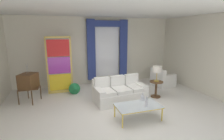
% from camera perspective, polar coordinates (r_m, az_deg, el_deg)
% --- Properties ---
extents(ground_plane, '(16.00, 16.00, 0.00)m').
position_cam_1_polar(ground_plane, '(5.62, 2.15, -12.49)').
color(ground_plane, white).
extents(wall_rear, '(8.00, 0.12, 3.00)m').
position_cam_1_polar(wall_rear, '(8.08, -5.28, 6.25)').
color(wall_rear, silver).
rests_on(wall_rear, ground).
extents(wall_right, '(0.12, 7.00, 3.00)m').
position_cam_1_polar(wall_right, '(7.69, 27.18, 4.60)').
color(wall_right, silver).
rests_on(wall_right, ground).
extents(ceiling_slab, '(8.00, 7.60, 0.04)m').
position_cam_1_polar(ceiling_slab, '(5.89, -0.43, 18.80)').
color(ceiling_slab, white).
extents(curtained_window, '(2.00, 0.17, 2.70)m').
position_cam_1_polar(curtained_window, '(8.03, -1.45, 7.98)').
color(curtained_window, white).
rests_on(curtained_window, ground).
extents(couch_white_long, '(1.82, 1.06, 0.86)m').
position_cam_1_polar(couch_white_long, '(6.13, 2.31, -7.24)').
color(couch_white_long, white).
rests_on(couch_white_long, ground).
extents(coffee_table, '(1.22, 0.69, 0.41)m').
position_cam_1_polar(coffee_table, '(4.91, 8.53, -11.67)').
color(coffee_table, silver).
rests_on(coffee_table, ground).
extents(bottle_blue_decanter, '(0.07, 0.07, 0.29)m').
position_cam_1_polar(bottle_blue_decanter, '(4.80, 11.21, -10.45)').
color(bottle_blue_decanter, silver).
rests_on(bottle_blue_decanter, coffee_table).
extents(bottle_crystal_tall, '(0.11, 0.11, 0.24)m').
position_cam_1_polar(bottle_crystal_tall, '(5.20, 9.99, -8.94)').
color(bottle_crystal_tall, silver).
rests_on(bottle_crystal_tall, coffee_table).
extents(vintage_tv, '(0.70, 0.74, 1.35)m').
position_cam_1_polar(vintage_tv, '(6.52, -25.73, -3.40)').
color(vintage_tv, brown).
rests_on(vintage_tv, ground).
extents(armchair_white, '(0.93, 0.92, 0.80)m').
position_cam_1_polar(armchair_white, '(8.00, 16.07, -3.11)').
color(armchair_white, white).
rests_on(armchair_white, ground).
extents(stained_glass_divider, '(0.95, 0.05, 2.20)m').
position_cam_1_polar(stained_glass_divider, '(6.98, -16.85, 1.10)').
color(stained_glass_divider, gold).
rests_on(stained_glass_divider, ground).
extents(peacock_figurine, '(0.44, 0.60, 0.50)m').
position_cam_1_polar(peacock_figurine, '(6.83, -12.11, -6.16)').
color(peacock_figurine, beige).
rests_on(peacock_figurine, ground).
extents(round_side_table, '(0.48, 0.48, 0.59)m').
position_cam_1_polar(round_side_table, '(6.63, 14.25, -5.63)').
color(round_side_table, brown).
rests_on(round_side_table, ground).
extents(table_lamp_brass, '(0.32, 0.32, 0.57)m').
position_cam_1_polar(table_lamp_brass, '(6.46, 14.57, 0.06)').
color(table_lamp_brass, '#B29338').
rests_on(table_lamp_brass, round_side_table).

